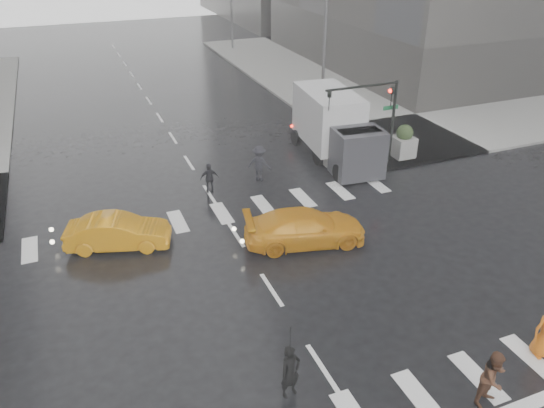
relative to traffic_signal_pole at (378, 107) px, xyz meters
name	(u,v)px	position (x,y,z in m)	size (l,w,h in m)	color
ground	(272,290)	(-9.01, -8.01, -3.22)	(120.00, 120.00, 0.00)	black
sidewalk_ne	(427,95)	(10.49, 9.49, -3.14)	(35.00, 35.00, 0.15)	gray
road_markings	(272,290)	(-9.01, -8.01, -3.21)	(18.00, 48.00, 0.01)	silver
traffic_signal_pole	(378,107)	(0.00, 0.00, 0.00)	(4.45, 0.42, 4.50)	black
street_lamp_near	(323,34)	(1.86, 9.99, 1.73)	(2.15, 0.22, 9.00)	#59595B
planter_west	(338,153)	(-2.01, 0.19, -2.23)	(1.10, 1.10, 1.80)	gray
planter_mid	(372,147)	(-0.01, 0.19, -2.23)	(1.10, 1.10, 1.80)	gray
planter_east	(404,142)	(1.99, 0.19, -2.23)	(1.10, 1.10, 1.80)	gray
pedestrian_black	(291,350)	(-10.28, -12.55, -1.61)	(1.14, 1.15, 2.43)	black
pedestrian_brown	(494,378)	(-5.37, -14.81, -2.35)	(0.85, 0.66, 1.74)	#4B2B1B
pedestrian_far_a	(210,178)	(-8.91, 0.17, -2.46)	(0.89, 0.54, 1.52)	black
pedestrian_far_b	(259,163)	(-6.22, 0.57, -2.30)	(1.19, 0.66, 1.84)	black
taxi_mid	(118,232)	(-13.61, -3.10, -2.55)	(1.41, 4.06, 1.34)	orange
taxi_rear	(305,227)	(-6.59, -5.60, -2.51)	(1.99, 4.32, 1.42)	orange
box_truck	(336,126)	(-1.51, 1.53, -1.33)	(2.50, 6.67, 3.54)	#BDBDBF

